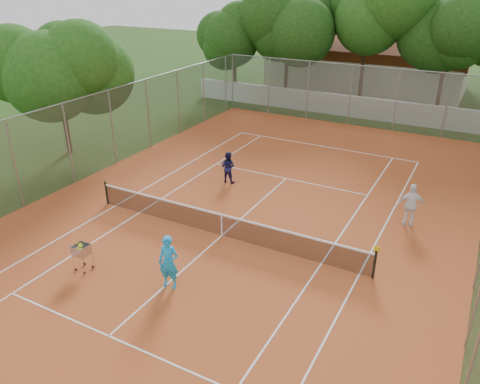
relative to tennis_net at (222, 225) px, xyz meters
The scene contains 12 objects.
ground 0.51m from the tennis_net, ahead, with size 120.00×120.00×0.00m, color #1C390F.
court_pad 0.50m from the tennis_net, ahead, with size 18.00×34.00×0.02m, color #AD4D21.
court_lines 0.49m from the tennis_net, ahead, with size 10.98×23.78×0.01m, color white.
tennis_net is the anchor object (origin of this frame).
perimeter_fence 1.49m from the tennis_net, ahead, with size 18.00×34.00×4.00m, color slate.
boundary_wall 19.00m from the tennis_net, 90.00° to the left, with size 26.00×0.30×1.50m, color silver.
clubhouse 29.12m from the tennis_net, 93.95° to the left, with size 16.40×9.00×4.40m, color beige.
tropical_trees 22.45m from the tennis_net, 90.00° to the left, with size 29.00×19.00×10.00m, color #13360D.
player_near 3.67m from the tennis_net, 87.57° to the right, with size 0.68×0.45×1.87m, color #1A9EE4.
player_far_left 5.26m from the tennis_net, 117.04° to the left, with size 0.76×0.59×1.56m, color #19194C.
player_far_right 7.66m from the tennis_net, 34.61° to the left, with size 1.07×0.45×1.83m, color white.
ball_hopper 5.27m from the tennis_net, 125.38° to the right, with size 0.52×0.52×1.08m, color #ACACB3.
Camera 1 is at (8.19, -13.70, 9.42)m, focal length 35.00 mm.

